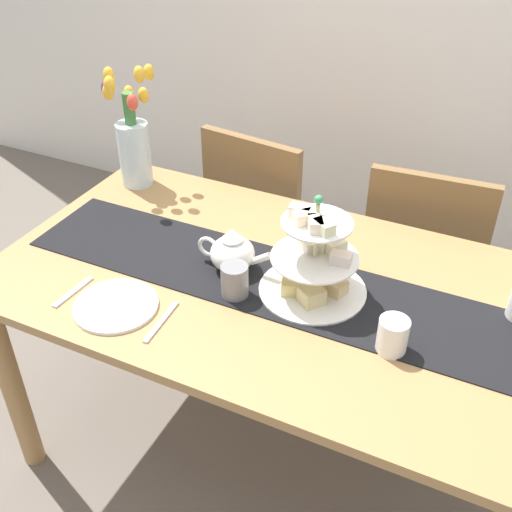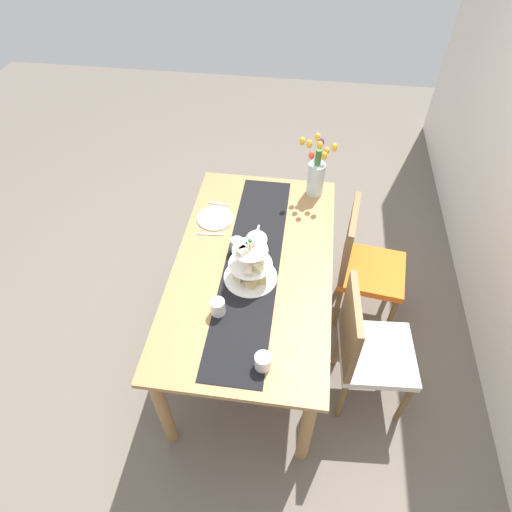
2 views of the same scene
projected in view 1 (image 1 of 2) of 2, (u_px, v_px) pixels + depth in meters
ground_plane at (273, 453)px, 2.21m from camera, size 8.00×8.00×0.00m
dining_table at (277, 311)px, 1.82m from camera, size 1.64×0.91×0.77m
chair_left at (266, 220)px, 2.54m from camera, size 0.47×0.47×0.91m
chair_right at (423, 259)px, 2.31m from camera, size 0.45×0.45×0.91m
table_runner at (277, 282)px, 1.76m from camera, size 1.54×0.31×0.00m
tiered_cake_stand at (314, 264)px, 1.67m from camera, size 0.30×0.30×0.30m
teapot at (232, 252)px, 1.78m from camera, size 0.24×0.13×0.14m
tulip_vase at (133, 141)px, 2.14m from camera, size 0.19×0.23×0.44m
dinner_plate_left at (116, 306)px, 1.66m from camera, size 0.23×0.23×0.01m
fork_left at (73, 292)px, 1.72m from camera, size 0.02×0.15×0.01m
knife_left at (161, 322)px, 1.61m from camera, size 0.03×0.17×0.01m
mug_grey at (235, 280)px, 1.68m from camera, size 0.08×0.08×0.09m
mug_white_text at (393, 336)px, 1.51m from camera, size 0.08×0.08×0.09m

